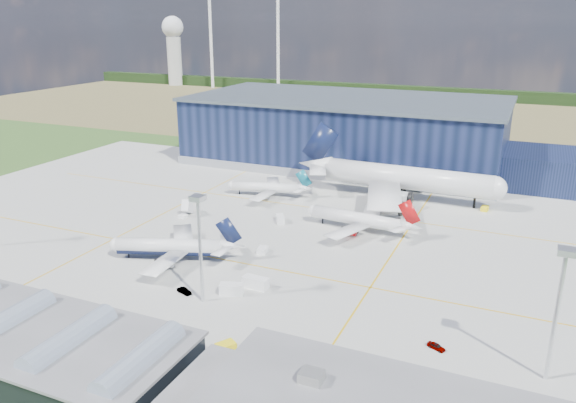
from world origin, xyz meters
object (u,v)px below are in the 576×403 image
Objects in this scene: hangar at (353,134)px; gse_tug_b at (226,347)px; gse_van_a at (255,283)px; airliner_navy at (169,239)px; gse_van_c at (231,289)px; gse_tug_c at (485,209)px; airstair at (187,210)px; airliner_regional at (266,182)px; airliner_red at (357,212)px; airliner_widebody at (407,166)px; light_mast_east at (560,294)px; gse_cart_a at (263,250)px; car_b at (184,291)px; car_a at (436,346)px; light_mast_center at (199,232)px; gse_cart_b at (306,180)px; gse_van_b at (280,219)px.

gse_tug_b is at bearing -81.60° from hangar.
gse_van_a is (-6.14, 23.66, 0.52)m from gse_tug_b.
airliner_navy is 6.60× the size of gse_van_c.
airstair reaches higher than gse_tug_c.
airliner_regional reaches higher than gse_tug_c.
airliner_red is 0.49× the size of airliner_widebody.
gse_cart_a is at bearing 156.91° from light_mast_east.
gse_van_c is 1.37× the size of car_b.
gse_tug_c is at bearing -36.86° from hangar.
gse_tug_b reaches higher than gse_tug_c.
airliner_navy is 51.26m from airliner_red.
airliner_red is at bearing 140.95° from airliner_regional.
airliner_widebody reaches higher than gse_van_a.
gse_van_c is 43.49m from car_a.
light_mast_east reaches higher than gse_van_a.
car_a is (-17.76, 1.59, -14.86)m from light_mast_east.
hangar reaches higher than car_a.
gse_van_c is (23.42, -64.85, -3.47)m from airliner_regional.
airstair is (-32.58, 43.76, -13.75)m from light_mast_center.
gse_cart_a is at bearing -131.51° from gse_cart_b.
hangar is at bearing 148.46° from gse_tug_c.
airliner_regional reaches higher than gse_tug_b.
airliner_widebody is 87.43m from car_a.
car_a is at bearing 1.93° from light_mast_center.
gse_van_b is at bearing 138.52° from gse_tug_b.
gse_tug_b is 73.56m from airstair.
hangar reaches higher than gse_cart_a.
hangar is at bearing 130.84° from gse_tug_b.
gse_cart_b is at bearing -100.83° from hangar.
gse_van_a is at bearing 103.15° from car_a.
airliner_regional is 6.26× the size of gse_van_b.
gse_cart_a is at bearing 102.08° from airliner_regional.
light_mast_center is 5.02× the size of gse_van_b.
airliner_widebody reaches higher than car_a.
hangar is 140.49m from gse_tug_b.
gse_van_a is at bearing 82.51° from airliner_red.
light_mast_center is at bearing 123.63° from gse_van_c.
airliner_regional is 7.84× the size of car_b.
gse_van_b is (-69.88, 49.22, -14.38)m from light_mast_east.
light_mast_east is 94.81m from airliner_widebody.
gse_cart_a is 1.03× the size of gse_tug_c.
hangar is 43.63× the size of gse_tug_b.
airliner_widebody is 18.63× the size of car_b.
gse_cart_a is (19.65, -42.35, -3.96)m from airliner_regional.
hangar reaches higher than gse_van_c.
gse_van_a reaches higher than gse_van_c.
airliner_red is at bearing -105.43° from gse_cart_b.
airliner_widebody is 12.03× the size of gse_van_a.
airliner_widebody is at bearing -32.84° from gse_van_c.
gse_tug_c is 0.88× the size of car_b.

